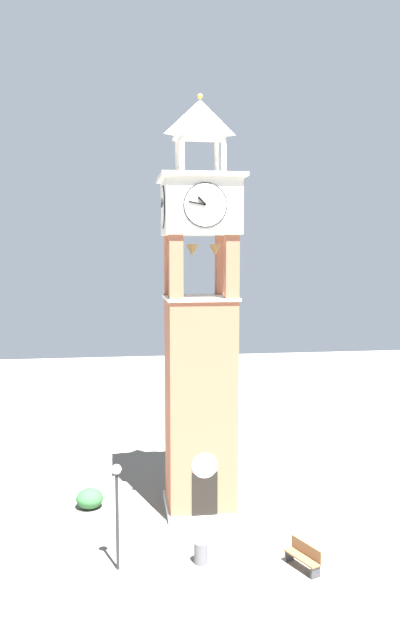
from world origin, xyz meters
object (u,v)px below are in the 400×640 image
Objects in this scene: clock_tower at (200,345)px; park_bench at (303,556)px; trash_bin at (201,553)px; lamp_post at (117,497)px.

clock_tower is 10.99× the size of park_bench.
trash_bin is (-3.65, 0.93, -0.08)m from park_bench.
clock_tower is at bearing 82.53° from trash_bin.
park_bench is 3.76m from trash_bin.
trash_bin is at bearing 165.72° from park_bench.
lamp_post reaches higher than park_bench.
park_bench is 7.13m from lamp_post.
park_bench reaches higher than trash_bin.
clock_tower is at bearing 52.17° from lamp_post.
lamp_post is (-6.71, 0.89, 2.26)m from park_bench.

